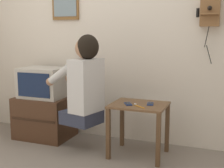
# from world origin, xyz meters

# --- Properties ---
(wall_back) EXTENTS (6.80, 0.05, 2.55)m
(wall_back) POSITION_xyz_m (0.00, 1.16, 1.27)
(wall_back) COLOR beige
(wall_back) RESTS_ON ground_plane
(side_table) EXTENTS (0.56, 0.46, 0.54)m
(side_table) POSITION_xyz_m (0.34, 0.71, 0.43)
(side_table) COLOR brown
(side_table) RESTS_ON ground_plane
(person) EXTENTS (0.61, 0.47, 0.94)m
(person) POSITION_xyz_m (-0.23, 0.63, 0.75)
(person) COLOR #2D3347
(person) RESTS_ON ground_plane
(tv_stand) EXTENTS (0.64, 0.50, 0.50)m
(tv_stand) POSITION_xyz_m (-0.87, 0.85, 0.25)
(tv_stand) COLOR #422819
(tv_stand) RESTS_ON ground_plane
(television) EXTENTS (0.51, 0.41, 0.35)m
(television) POSITION_xyz_m (-0.86, 0.83, 0.67)
(television) COLOR #ADA89E
(television) RESTS_ON tv_stand
(wall_phone_antique) EXTENTS (0.23, 0.18, 0.72)m
(wall_phone_antique) POSITION_xyz_m (0.96, 1.08, 1.47)
(wall_phone_antique) COLOR brown
(cell_phone_held) EXTENTS (0.12, 0.14, 0.01)m
(cell_phone_held) POSITION_xyz_m (0.25, 0.65, 0.55)
(cell_phone_held) COLOR navy
(cell_phone_held) RESTS_ON side_table
(cell_phone_spare) EXTENTS (0.08, 0.13, 0.01)m
(cell_phone_spare) POSITION_xyz_m (0.46, 0.73, 0.55)
(cell_phone_spare) COLOR navy
(cell_phone_spare) RESTS_ON side_table
(toothbrush) EXTENTS (0.13, 0.10, 0.02)m
(toothbrush) POSITION_xyz_m (0.38, 0.59, 0.55)
(toothbrush) COLOR orange
(toothbrush) RESTS_ON side_table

